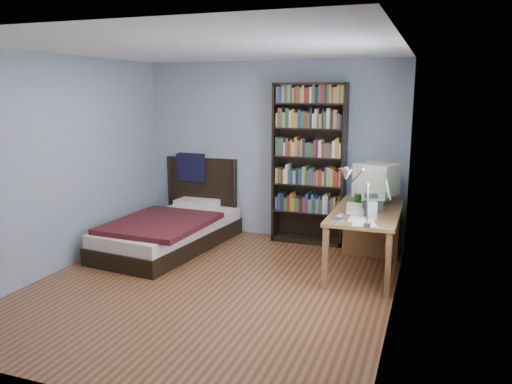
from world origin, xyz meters
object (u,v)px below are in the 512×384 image
at_px(laptop, 374,201).
at_px(desk_lamp, 350,181).
at_px(crt_monitor, 377,180).
at_px(speaker, 372,210).
at_px(soda_can, 358,199).
at_px(desk, 371,226).
at_px(bed, 172,228).
at_px(keyboard, 355,209).
at_px(bookshelf, 309,164).

height_order(laptop, desk_lamp, desk_lamp).
relative_size(crt_monitor, speaker, 2.87).
xyz_separation_m(crt_monitor, speaker, (0.05, -0.91, -0.18)).
bearing_deg(speaker, soda_can, 89.88).
distance_m(desk, bed, 2.64).
relative_size(keyboard, bed, 0.22).
height_order(laptop, keyboard, laptop).
bearing_deg(soda_can, laptop, -50.78).
xyz_separation_m(crt_monitor, soda_can, (-0.19, -0.21, -0.21)).
relative_size(crt_monitor, soda_can, 4.33).
bearing_deg(soda_can, desk_lamp, -85.28).
xyz_separation_m(keyboard, bed, (-2.47, 0.10, -0.50)).
height_order(keyboard, bed, bed).
height_order(soda_can, bed, bed).
bearing_deg(desk, keyboard, -103.78).
xyz_separation_m(desk, bed, (-2.60, -0.43, -0.16)).
bearing_deg(desk_lamp, crt_monitor, 87.37).
height_order(desk, speaker, speaker).
relative_size(desk, bookshelf, 0.74).
distance_m(desk, bookshelf, 1.20).
xyz_separation_m(desk, desk_lamp, (-0.03, -1.64, 0.85)).
bearing_deg(laptop, keyboard, -164.38).
relative_size(crt_monitor, laptop, 1.41).
distance_m(desk, laptop, 0.64).
bearing_deg(keyboard, bookshelf, 121.69).
bearing_deg(bookshelf, soda_can, -37.23).
relative_size(desk, soda_can, 12.54).
relative_size(desk_lamp, soda_can, 5.19).
height_order(crt_monitor, keyboard, crt_monitor).
height_order(laptop, bed, bed).
height_order(crt_monitor, speaker, crt_monitor).
xyz_separation_m(desk, crt_monitor, (0.05, 0.01, 0.59)).
xyz_separation_m(keyboard, soda_can, (-0.02, 0.33, 0.05)).
relative_size(desk, speaker, 8.31).
relative_size(laptop, soda_can, 3.08).
relative_size(speaker, bed, 0.09).
height_order(crt_monitor, bed, crt_monitor).
bearing_deg(bed, keyboard, -2.37).
xyz_separation_m(bookshelf, bed, (-1.69, -0.81, -0.85)).
bearing_deg(desk, desk_lamp, -91.05).
distance_m(desk, keyboard, 0.64).
xyz_separation_m(speaker, soda_can, (-0.25, 0.69, -0.03)).
height_order(keyboard, speaker, speaker).
relative_size(laptop, keyboard, 0.79).
distance_m(laptop, desk_lamp, 1.24).
relative_size(desk_lamp, bookshelf, 0.31).
height_order(bookshelf, bed, bookshelf).
height_order(desk_lamp, keyboard, desk_lamp).
distance_m(crt_monitor, keyboard, 0.63).
height_order(speaker, bookshelf, bookshelf).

